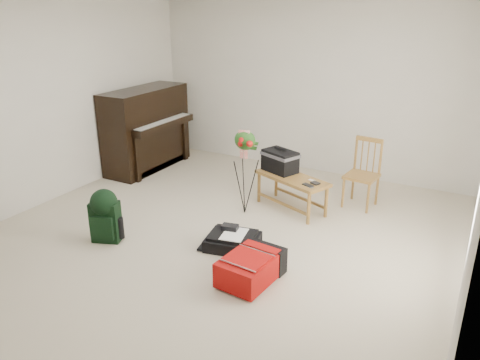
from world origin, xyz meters
The scene contains 10 objects.
floor centered at (0.00, 0.00, 0.00)m, with size 5.00×5.50×0.01m, color #BBB196.
wall_back centered at (0.00, 2.75, 1.25)m, with size 5.00×0.04×2.50m, color beige.
wall_left centered at (-2.50, 0.00, 1.25)m, with size 0.04×5.50×2.50m, color beige.
piano centered at (-2.19, 1.60, 0.60)m, with size 0.71×1.50×1.25m.
bench centered at (0.26, 1.20, 0.53)m, with size 1.05×0.72×0.75m.
dining_chair centered at (1.17, 1.72, 0.43)m, with size 0.42×0.42×0.88m.
red_suitcase centered at (0.74, -0.48, 0.14)m, with size 0.48×0.67×0.27m.
black_duffel centered at (0.27, -0.05, 0.08)m, with size 0.62×0.53×0.23m.
green_backpack centered at (-1.02, -0.58, 0.33)m, with size 0.35×0.33×0.60m.
flower_stand centered at (-0.03, 0.81, 0.53)m, with size 0.39×0.39×1.09m.
Camera 1 is at (2.47, -3.91, 2.48)m, focal length 35.00 mm.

